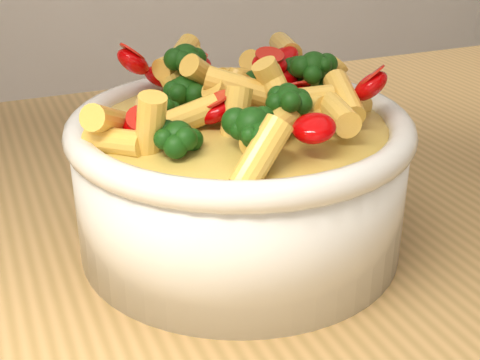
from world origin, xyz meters
name	(u,v)px	position (x,y,z in m)	size (l,w,h in m)	color
table	(272,309)	(0.00, 0.00, 0.80)	(1.20, 0.80, 0.90)	#AC8049
serving_bowl	(240,178)	(-0.05, -0.03, 0.95)	(0.25, 0.25, 0.11)	silver
pasta_salad	(240,93)	(-0.05, -0.03, 1.02)	(0.20, 0.20, 0.05)	#FFBE50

